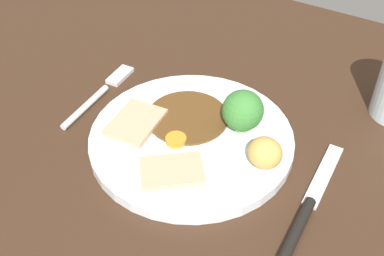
% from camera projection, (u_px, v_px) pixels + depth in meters
% --- Properties ---
extents(dining_table, '(1.20, 0.84, 0.04)m').
position_uv_depth(dining_table, '(185.00, 151.00, 0.62)').
color(dining_table, '#382316').
rests_on(dining_table, ground).
extents(dinner_plate, '(0.25, 0.25, 0.01)m').
position_uv_depth(dinner_plate, '(192.00, 138.00, 0.60)').
color(dinner_plate, white).
rests_on(dinner_plate, dining_table).
extents(gravy_pool, '(0.10, 0.10, 0.00)m').
position_uv_depth(gravy_pool, '(187.00, 117.00, 0.62)').
color(gravy_pool, '#563819').
rests_on(gravy_pool, dinner_plate).
extents(meat_slice_main, '(0.09, 0.08, 0.01)m').
position_uv_depth(meat_slice_main, '(172.00, 171.00, 0.54)').
color(meat_slice_main, tan).
rests_on(meat_slice_main, dinner_plate).
extents(meat_slice_under, '(0.06, 0.08, 0.01)m').
position_uv_depth(meat_slice_under, '(136.00, 123.00, 0.60)').
color(meat_slice_under, tan).
rests_on(meat_slice_under, dinner_plate).
extents(roast_potato_left, '(0.05, 0.05, 0.04)m').
position_uv_depth(roast_potato_left, '(264.00, 154.00, 0.54)').
color(roast_potato_left, tan).
rests_on(roast_potato_left, dinner_plate).
extents(carrot_coin_front, '(0.02, 0.02, 0.00)m').
position_uv_depth(carrot_coin_front, '(243.00, 98.00, 0.64)').
color(carrot_coin_front, orange).
rests_on(carrot_coin_front, dinner_plate).
extents(carrot_coin_back, '(0.03, 0.03, 0.01)m').
position_uv_depth(carrot_coin_back, '(175.00, 139.00, 0.58)').
color(carrot_coin_back, orange).
rests_on(carrot_coin_back, dinner_plate).
extents(broccoli_floret, '(0.05, 0.05, 0.06)m').
position_uv_depth(broccoli_floret, '(243.00, 111.00, 0.58)').
color(broccoli_floret, '#8CB766').
rests_on(broccoli_floret, dinner_plate).
extents(fork, '(0.02, 0.15, 0.01)m').
position_uv_depth(fork, '(100.00, 93.00, 0.67)').
color(fork, silver).
rests_on(fork, dining_table).
extents(knife, '(0.02, 0.19, 0.01)m').
position_uv_depth(knife, '(308.00, 208.00, 0.52)').
color(knife, black).
rests_on(knife, dining_table).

